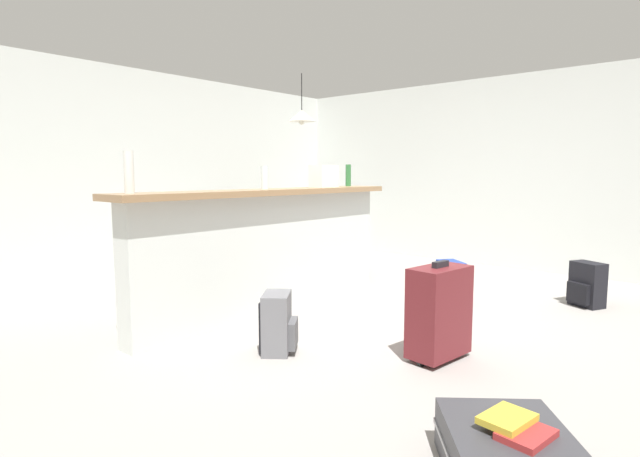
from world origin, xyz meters
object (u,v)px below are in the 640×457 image
at_px(dining_table, 301,219).
at_px(dining_chair_near_partition, 333,233).
at_px(bottle_green, 348,175).
at_px(backpack_grey, 278,324).
at_px(pendant_lamp, 302,116).
at_px(suitcase_upright_maroon, 439,311).
at_px(bottle_clear, 264,177).
at_px(backpack_black, 587,285).
at_px(book_stack, 516,426).
at_px(backpack_blue, 450,284).
at_px(bottle_white, 129,172).
at_px(grocery_bag, 324,176).

xyz_separation_m(dining_table, dining_chair_near_partition, (-0.05, -0.59, -0.13)).
relative_size(bottle_green, backpack_grey, 0.55).
height_order(bottle_green, pendant_lamp, pendant_lamp).
distance_m(dining_table, suitcase_upright_maroon, 3.45).
bearing_deg(bottle_clear, backpack_black, -45.67).
height_order(bottle_green, book_stack, bottle_green).
bearing_deg(backpack_blue, bottle_green, 90.20).
height_order(bottle_white, book_stack, bottle_white).
relative_size(grocery_bag, dining_table, 0.24).
distance_m(grocery_bag, backpack_black, 2.70).
relative_size(bottle_white, suitcase_upright_maroon, 0.44).
relative_size(backpack_grey, book_stack, 1.52).
bearing_deg(backpack_grey, backpack_black, -25.93).
bearing_deg(pendant_lamp, dining_table, 64.56).
height_order(backpack_black, backpack_blue, same).
bearing_deg(backpack_grey, dining_table, 39.89).
height_order(bottle_clear, grocery_bag, grocery_bag).
bearing_deg(bottle_green, grocery_bag, -171.99).
relative_size(bottle_clear, dining_chair_near_partition, 0.22).
xyz_separation_m(backpack_grey, backpack_black, (2.75, -1.34, 0.00)).
xyz_separation_m(grocery_bag, backpack_black, (1.29, -2.15, -1.02)).
bearing_deg(pendant_lamp, backpack_blue, -100.65).
bearing_deg(grocery_bag, book_stack, -126.05).
relative_size(dining_chair_near_partition, backpack_blue, 2.21).
relative_size(backpack_black, backpack_blue, 1.00).
xyz_separation_m(backpack_black, book_stack, (-3.20, -0.47, 0.05)).
xyz_separation_m(suitcase_upright_maroon, book_stack, (-1.06, -0.89, -0.08)).
xyz_separation_m(bottle_green, book_stack, (-2.40, -2.68, -0.98)).
relative_size(grocery_bag, backpack_blue, 0.62).
bearing_deg(suitcase_upright_maroon, dining_chair_near_partition, 53.19).
bearing_deg(grocery_bag, backpack_blue, -66.38).
distance_m(grocery_bag, backpack_blue, 1.61).
relative_size(bottle_green, dining_chair_near_partition, 0.25).
distance_m(dining_chair_near_partition, backpack_black, 2.81).
relative_size(grocery_bag, book_stack, 0.94).
height_order(bottle_white, pendant_lamp, pendant_lamp).
relative_size(dining_table, suitcase_upright_maroon, 1.64).
xyz_separation_m(dining_table, backpack_blue, (-0.46, -2.35, -0.44)).
distance_m(bottle_clear, suitcase_upright_maroon, 1.94).
relative_size(pendant_lamp, backpack_black, 1.53).
bearing_deg(pendant_lamp, bottle_green, -111.94).
height_order(bottle_white, dining_chair_near_partition, bottle_white).
bearing_deg(dining_chair_near_partition, bottle_green, -127.11).
height_order(grocery_bag, pendant_lamp, pendant_lamp).
height_order(bottle_green, backpack_blue, bottle_green).
bearing_deg(grocery_bag, dining_chair_near_partition, 34.12).
xyz_separation_m(bottle_white, backpack_grey, (0.61, -0.83, -1.05)).
relative_size(dining_table, pendant_lamp, 1.72).
height_order(suitcase_upright_maroon, backpack_black, suitcase_upright_maroon).
relative_size(grocery_bag, backpack_grey, 0.62).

